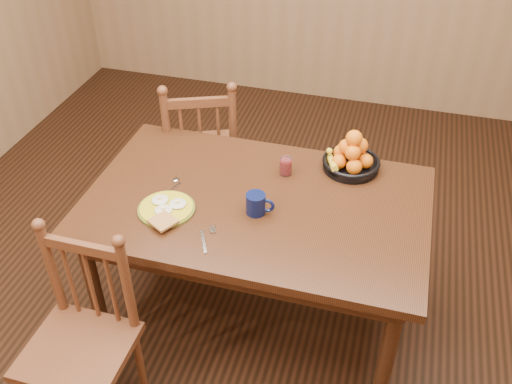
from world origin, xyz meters
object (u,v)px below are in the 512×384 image
(chair_near, at_px, (82,340))
(breakfast_plate, at_px, (166,209))
(dining_table, at_px, (256,214))
(chair_far, at_px, (202,153))
(coffee_mug, at_px, (257,204))
(fruit_bowl, at_px, (351,158))

(chair_near, xyz_separation_m, breakfast_plate, (0.18, 0.57, 0.31))
(dining_table, distance_m, chair_far, 0.88)
(chair_far, distance_m, coffee_mug, 1.00)
(fruit_bowl, bearing_deg, coffee_mug, -127.83)
(breakfast_plate, relative_size, coffee_mug, 2.29)
(chair_far, relative_size, fruit_bowl, 3.43)
(chair_far, xyz_separation_m, breakfast_plate, (0.16, -0.86, 0.28))
(coffee_mug, height_order, fruit_bowl, fruit_bowl)
(chair_near, height_order, coffee_mug, chair_near)
(chair_far, bearing_deg, breakfast_plate, 78.14)
(coffee_mug, bearing_deg, dining_table, 107.67)
(dining_table, bearing_deg, breakfast_plate, -153.80)
(dining_table, distance_m, coffee_mug, 0.16)
(dining_table, height_order, fruit_bowl, fruit_bowl)
(fruit_bowl, bearing_deg, dining_table, -135.50)
(chair_far, distance_m, fruit_bowl, 1.02)
(dining_table, height_order, coffee_mug, coffee_mug)
(breakfast_plate, bearing_deg, fruit_bowl, 36.55)
(chair_far, bearing_deg, dining_table, 105.84)
(chair_near, distance_m, fruit_bowl, 1.51)
(dining_table, height_order, chair_near, chair_near)
(chair_near, height_order, fruit_bowl, fruit_bowl)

